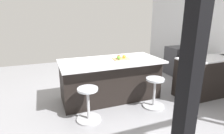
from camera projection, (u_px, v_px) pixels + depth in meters
ground_plane at (125, 98)px, 4.14m from camera, size 7.77×7.77×0.00m
interior_partition_left at (219, 30)px, 4.64m from camera, size 0.12×5.98×2.87m
sink_cabinet at (221, 74)px, 4.33m from camera, size 2.32×0.60×1.17m
oven_range at (177, 61)px, 5.68m from camera, size 0.60×0.61×0.86m
kitchen_island at (110, 79)px, 4.02m from camera, size 2.17×1.05×0.89m
stool_by_window at (154, 93)px, 3.68m from camera, size 0.44×0.44×0.61m
stool_middle at (88, 105)px, 3.20m from camera, size 0.44×0.44×0.61m
cutting_board at (121, 59)px, 3.96m from camera, size 0.36×0.24×0.02m
apple_yellow at (124, 56)px, 3.95m from camera, size 0.08×0.08×0.08m
apple_green at (119, 58)px, 3.84m from camera, size 0.08×0.08×0.08m
apple_red at (119, 57)px, 3.93m from camera, size 0.08×0.08×0.08m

